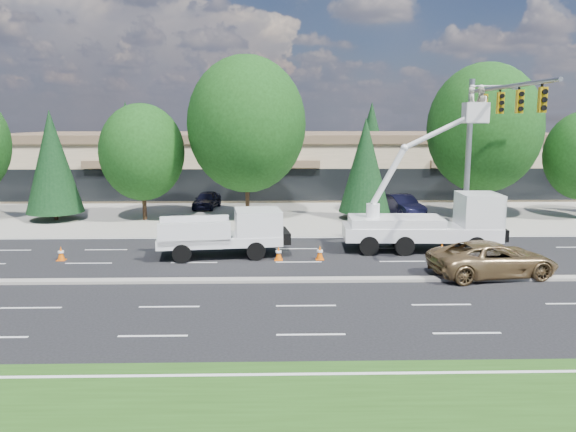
{
  "coord_description": "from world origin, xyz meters",
  "views": [
    {
      "loc": [
        -1.13,
        -22.89,
        6.75
      ],
      "look_at": [
        -0.53,
        2.33,
        2.4
      ],
      "focal_mm": 35.0,
      "sensor_mm": 36.0,
      "label": 1
    }
  ],
  "objects_px": {
    "minivan": "(493,259)",
    "bucket_truck": "(436,216)",
    "utility_pickup": "(229,237)",
    "signal_mast": "(484,133)"
  },
  "relations": [
    {
      "from": "bucket_truck",
      "to": "minivan",
      "type": "xyz_separation_m",
      "value": [
        1.18,
        -4.84,
        -1.07
      ]
    },
    {
      "from": "bucket_truck",
      "to": "utility_pickup",
      "type": "bearing_deg",
      "value": -172.69
    },
    {
      "from": "signal_mast",
      "to": "utility_pickup",
      "type": "bearing_deg",
      "value": -169.33
    },
    {
      "from": "utility_pickup",
      "to": "minivan",
      "type": "xyz_separation_m",
      "value": [
        11.78,
        -3.91,
        -0.19
      ]
    },
    {
      "from": "signal_mast",
      "to": "minivan",
      "type": "xyz_separation_m",
      "value": [
        -1.68,
        -6.44,
        -5.29
      ]
    },
    {
      "from": "signal_mast",
      "to": "utility_pickup",
      "type": "relative_size",
      "value": 1.61
    },
    {
      "from": "signal_mast",
      "to": "utility_pickup",
      "type": "xyz_separation_m",
      "value": [
        -13.47,
        -2.54,
        -5.1
      ]
    },
    {
      "from": "minivan",
      "to": "bucket_truck",
      "type": "bearing_deg",
      "value": 4.82
    },
    {
      "from": "utility_pickup",
      "to": "minivan",
      "type": "distance_m",
      "value": 12.42
    },
    {
      "from": "signal_mast",
      "to": "bucket_truck",
      "type": "height_order",
      "value": "signal_mast"
    }
  ]
}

